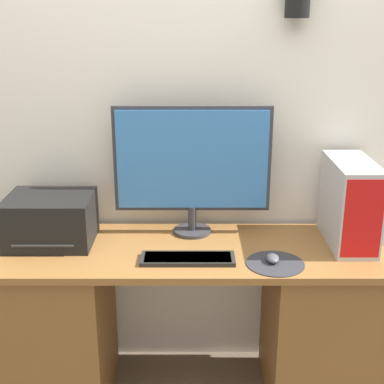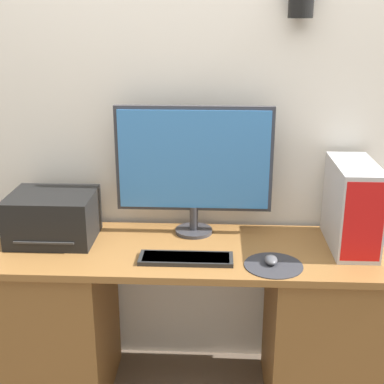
% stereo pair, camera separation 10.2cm
% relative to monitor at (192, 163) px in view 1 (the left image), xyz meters
% --- Properties ---
extents(wall_back, '(6.40, 0.15, 2.70)m').
position_rel_monitor_xyz_m(wall_back, '(-0.02, 0.16, 0.27)').
color(wall_back, white).
rests_on(wall_back, ground_plane).
extents(desk, '(1.70, 0.55, 0.74)m').
position_rel_monitor_xyz_m(desk, '(-0.02, -0.18, -0.69)').
color(desk, brown).
rests_on(desk, ground_plane).
extents(monitor, '(0.69, 0.17, 0.58)m').
position_rel_monitor_xyz_m(monitor, '(0.00, 0.00, 0.00)').
color(monitor, '#333338').
rests_on(monitor, desk).
extents(keyboard, '(0.38, 0.12, 0.02)m').
position_rel_monitor_xyz_m(keyboard, '(-0.02, -0.30, -0.32)').
color(keyboard, black).
rests_on(keyboard, desk).
extents(mousepad, '(0.24, 0.24, 0.00)m').
position_rel_monitor_xyz_m(mousepad, '(0.33, -0.33, -0.33)').
color(mousepad, '#2D2D33').
rests_on(mousepad, desk).
extents(mouse, '(0.05, 0.08, 0.03)m').
position_rel_monitor_xyz_m(mouse, '(0.32, -0.31, -0.31)').
color(mouse, '#4C4C51').
rests_on(mouse, mousepad).
extents(computer_tower, '(0.17, 0.39, 0.37)m').
position_rel_monitor_xyz_m(computer_tower, '(0.68, -0.11, -0.15)').
color(computer_tower, '#B2B2B7').
rests_on(computer_tower, desk).
extents(printer, '(0.37, 0.30, 0.21)m').
position_rel_monitor_xyz_m(printer, '(-0.62, -0.11, -0.23)').
color(printer, black).
rests_on(printer, desk).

